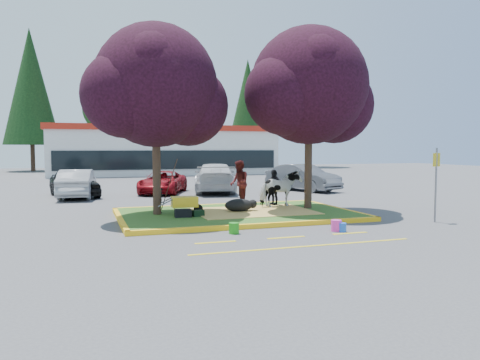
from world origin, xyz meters
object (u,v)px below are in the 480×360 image
object	(u,v)px
calf	(239,205)
car_silver	(77,184)
sign_post	(436,177)
bucket_pink	(336,226)
bucket_blue	(342,227)
car_black	(74,182)
cow	(280,189)
handler	(158,192)
wheelbarrow	(185,202)
bucket_green	(234,228)

from	to	relation	value
calf	car_silver	size ratio (longest dim) A/B	0.25
sign_post	bucket_pink	distance (m)	4.19
bucket_blue	car_black	world-z (taller)	car_black
cow	handler	size ratio (longest dim) A/B	1.13
calf	bucket_pink	xyz separation A→B (m)	(1.69, -3.92, -0.21)
calf	sign_post	bearing A→B (deg)	-21.86
wheelbarrow	bucket_blue	world-z (taller)	wheelbarrow
bucket_green	cow	bearing A→B (deg)	51.70
bucket_pink	handler	bearing A→B (deg)	134.63
sign_post	bucket_blue	size ratio (longest dim) A/B	9.44
handler	bucket_green	distance (m)	4.30
bucket_blue	car_black	xyz separation A→B (m)	(-7.54, 12.83, 0.60)
calf	handler	size ratio (longest dim) A/B	0.72
handler	car_silver	size ratio (longest dim) A/B	0.35
wheelbarrow	car_silver	world-z (taller)	car_silver
car_silver	sign_post	bearing A→B (deg)	140.11
cow	wheelbarrow	xyz separation A→B (m)	(-3.92, -0.73, -0.29)
cow	bucket_pink	bearing A→B (deg)	165.91
bucket_green	car_black	world-z (taller)	car_black
cow	sign_post	world-z (taller)	sign_post
wheelbarrow	car_black	bearing A→B (deg)	116.09
sign_post	bucket_blue	world-z (taller)	sign_post
cow	sign_post	size ratio (longest dim) A/B	0.68
handler	bucket_pink	world-z (taller)	handler
handler	car_black	size ratio (longest dim) A/B	0.34
sign_post	bucket_pink	size ratio (longest dim) A/B	7.31
calf	car_silver	distance (m)	9.87
wheelbarrow	car_black	size ratio (longest dim) A/B	0.38
calf	handler	bearing A→B (deg)	177.17
bucket_pink	car_silver	distance (m)	14.10
bucket_pink	car_black	world-z (taller)	car_black
bucket_green	bucket_blue	world-z (taller)	bucket_green
sign_post	calf	bearing A→B (deg)	133.88
wheelbarrow	car_silver	distance (m)	8.89
bucket_pink	car_silver	xyz separation A→B (m)	(-7.25, 12.08, 0.53)
handler	wheelbarrow	bearing A→B (deg)	-135.33
sign_post	wheelbarrow	bearing A→B (deg)	140.92
bucket_blue	car_black	size ratio (longest dim) A/B	0.06
wheelbarrow	bucket_pink	xyz separation A→B (m)	(3.67, -3.94, -0.40)
calf	sign_post	size ratio (longest dim) A/B	0.43
calf	sign_post	xyz separation A→B (m)	(5.64, -3.49, 1.13)
cow	bucket_pink	world-z (taller)	cow
cow	calf	xyz separation A→B (m)	(-1.94, -0.74, -0.47)
handler	car_black	distance (m)	8.67
bucket_blue	car_silver	bearing A→B (deg)	121.18
calf	bucket_blue	xyz separation A→B (m)	(1.82, -4.04, -0.25)
calf	bucket_green	world-z (taller)	calf
calf	bucket_blue	bearing A→B (deg)	-55.89
bucket_green	bucket_blue	distance (m)	3.17
cow	calf	bearing A→B (deg)	99.95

